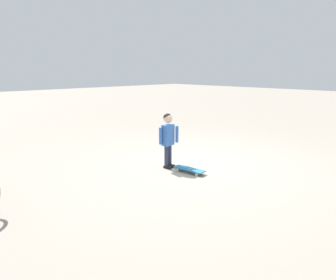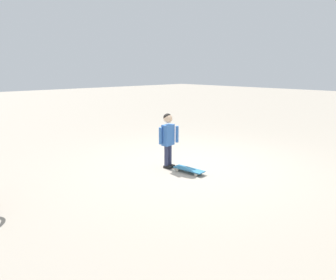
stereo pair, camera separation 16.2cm
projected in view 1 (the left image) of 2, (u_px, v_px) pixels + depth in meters
The scene contains 3 objects.
ground_plane at pixel (198, 165), 5.95m from camera, with size 50.00×50.00×0.00m, color #9E9384.
child_person at pixel (168, 135), 5.63m from camera, with size 0.39×0.21×1.06m.
skateboard at pixel (189, 169), 5.48m from camera, with size 0.26×0.63×0.07m.
Camera 1 is at (-4.41, -3.61, 1.86)m, focal length 31.64 mm.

